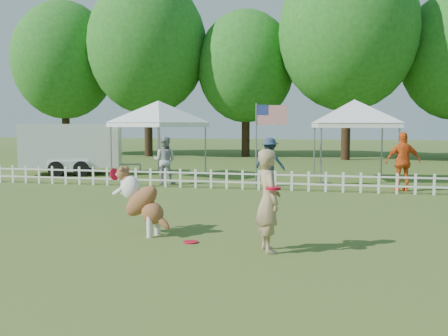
{
  "coord_description": "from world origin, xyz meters",
  "views": [
    {
      "loc": [
        2.58,
        -7.92,
        1.99
      ],
      "look_at": [
        0.31,
        2.0,
        1.1
      ],
      "focal_mm": 40.0,
      "sensor_mm": 36.0,
      "label": 1
    }
  ],
  "objects_px": {
    "frisbee_on_turf": "(191,242)",
    "canopy_tent_right": "(354,142)",
    "spectator_a": "(165,160)",
    "spectator_b": "(270,162)",
    "cargo_trailer": "(73,149)",
    "flag_pole": "(256,146)",
    "handler": "(268,201)",
    "canopy_tent_left": "(159,140)",
    "spectator_c": "(403,162)",
    "dog": "(142,201)"
  },
  "relations": [
    {
      "from": "frisbee_on_turf",
      "to": "canopy_tent_right",
      "type": "xyz_separation_m",
      "value": [
        2.93,
        10.04,
        1.38
      ]
    },
    {
      "from": "spectator_a",
      "to": "spectator_b",
      "type": "xyz_separation_m",
      "value": [
        3.45,
        0.44,
        -0.01
      ]
    },
    {
      "from": "frisbee_on_turf",
      "to": "cargo_trailer",
      "type": "relative_size",
      "value": 0.05
    },
    {
      "from": "cargo_trailer",
      "to": "flag_pole",
      "type": "distance_m",
      "value": 8.21
    },
    {
      "from": "flag_pole",
      "to": "frisbee_on_turf",
      "type": "bearing_deg",
      "value": -97.43
    },
    {
      "from": "handler",
      "to": "canopy_tent_right",
      "type": "height_order",
      "value": "canopy_tent_right"
    },
    {
      "from": "frisbee_on_turf",
      "to": "canopy_tent_left",
      "type": "height_order",
      "value": "canopy_tent_left"
    },
    {
      "from": "canopy_tent_right",
      "to": "spectator_b",
      "type": "relative_size",
      "value": 1.79
    },
    {
      "from": "spectator_a",
      "to": "canopy_tent_right",
      "type": "bearing_deg",
      "value": -161.86
    },
    {
      "from": "canopy_tent_right",
      "to": "flag_pole",
      "type": "distance_m",
      "value": 3.89
    },
    {
      "from": "handler",
      "to": "spectator_c",
      "type": "relative_size",
      "value": 0.91
    },
    {
      "from": "spectator_c",
      "to": "canopy_tent_right",
      "type": "bearing_deg",
      "value": -71.97
    },
    {
      "from": "cargo_trailer",
      "to": "flag_pole",
      "type": "height_order",
      "value": "flag_pole"
    },
    {
      "from": "flag_pole",
      "to": "spectator_b",
      "type": "bearing_deg",
      "value": 48.28
    },
    {
      "from": "canopy_tent_right",
      "to": "spectator_c",
      "type": "xyz_separation_m",
      "value": [
        1.38,
        -2.35,
        -0.51
      ]
    },
    {
      "from": "canopy_tent_right",
      "to": "spectator_c",
      "type": "distance_m",
      "value": 2.77
    },
    {
      "from": "flag_pole",
      "to": "canopy_tent_left",
      "type": "bearing_deg",
      "value": 142.53
    },
    {
      "from": "spectator_b",
      "to": "spectator_c",
      "type": "xyz_separation_m",
      "value": [
        4.07,
        -0.49,
        0.11
      ]
    },
    {
      "from": "frisbee_on_turf",
      "to": "flag_pole",
      "type": "bearing_deg",
      "value": 90.93
    },
    {
      "from": "frisbee_on_turf",
      "to": "flag_pole",
      "type": "xyz_separation_m",
      "value": [
        -0.12,
        7.63,
        1.32
      ]
    },
    {
      "from": "handler",
      "to": "canopy_tent_left",
      "type": "relative_size",
      "value": 0.57
    },
    {
      "from": "flag_pole",
      "to": "spectator_c",
      "type": "relative_size",
      "value": 1.5
    },
    {
      "from": "dog",
      "to": "canopy_tent_right",
      "type": "xyz_separation_m",
      "value": [
        3.96,
        9.63,
        0.79
      ]
    },
    {
      "from": "spectator_b",
      "to": "canopy_tent_left",
      "type": "bearing_deg",
      "value": -11.71
    },
    {
      "from": "handler",
      "to": "frisbee_on_turf",
      "type": "distance_m",
      "value": 1.6
    },
    {
      "from": "canopy_tent_right",
      "to": "frisbee_on_turf",
      "type": "bearing_deg",
      "value": -113.78
    },
    {
      "from": "handler",
      "to": "dog",
      "type": "height_order",
      "value": "handler"
    },
    {
      "from": "dog",
      "to": "spectator_a",
      "type": "xyz_separation_m",
      "value": [
        -2.19,
        7.33,
        0.18
      ]
    },
    {
      "from": "handler",
      "to": "frisbee_on_turf",
      "type": "relative_size",
      "value": 6.33
    },
    {
      "from": "frisbee_on_turf",
      "to": "canopy_tent_right",
      "type": "bearing_deg",
      "value": 73.75
    },
    {
      "from": "dog",
      "to": "flag_pole",
      "type": "bearing_deg",
      "value": 101.42
    },
    {
      "from": "spectator_b",
      "to": "spectator_a",
      "type": "bearing_deg",
      "value": 16.74
    },
    {
      "from": "cargo_trailer",
      "to": "spectator_c",
      "type": "height_order",
      "value": "cargo_trailer"
    },
    {
      "from": "handler",
      "to": "dog",
      "type": "xyz_separation_m",
      "value": [
        -2.38,
        0.7,
        -0.2
      ]
    },
    {
      "from": "dog",
      "to": "flag_pole",
      "type": "relative_size",
      "value": 0.46
    },
    {
      "from": "dog",
      "to": "frisbee_on_turf",
      "type": "relative_size",
      "value": 4.79
    },
    {
      "from": "handler",
      "to": "spectator_a",
      "type": "bearing_deg",
      "value": 5.31
    },
    {
      "from": "flag_pole",
      "to": "canopy_tent_right",
      "type": "bearing_deg",
      "value": 29.98
    },
    {
      "from": "dog",
      "to": "canopy_tent_right",
      "type": "relative_size",
      "value": 0.44
    },
    {
      "from": "cargo_trailer",
      "to": "spectator_a",
      "type": "relative_size",
      "value": 2.94
    },
    {
      "from": "frisbee_on_turf",
      "to": "canopy_tent_right",
      "type": "height_order",
      "value": "canopy_tent_right"
    },
    {
      "from": "dog",
      "to": "spectator_b",
      "type": "height_order",
      "value": "spectator_b"
    },
    {
      "from": "dog",
      "to": "flag_pole",
      "type": "distance_m",
      "value": 7.31
    },
    {
      "from": "handler",
      "to": "spectator_b",
      "type": "xyz_separation_m",
      "value": [
        -1.12,
        8.47,
        -0.03
      ]
    },
    {
      "from": "dog",
      "to": "canopy_tent_right",
      "type": "height_order",
      "value": "canopy_tent_right"
    },
    {
      "from": "dog",
      "to": "frisbee_on_turf",
      "type": "xyz_separation_m",
      "value": [
        1.03,
        -0.41,
        -0.6
      ]
    },
    {
      "from": "frisbee_on_turf",
      "to": "spectator_a",
      "type": "relative_size",
      "value": 0.16
    },
    {
      "from": "dog",
      "to": "canopy_tent_left",
      "type": "xyz_separation_m",
      "value": [
        -3.19,
        9.5,
        0.8
      ]
    },
    {
      "from": "canopy_tent_left",
      "to": "spectator_b",
      "type": "relative_size",
      "value": 1.81
    },
    {
      "from": "canopy_tent_right",
      "to": "spectator_b",
      "type": "xyz_separation_m",
      "value": [
        -2.69,
        -1.86,
        -0.61
      ]
    }
  ]
}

